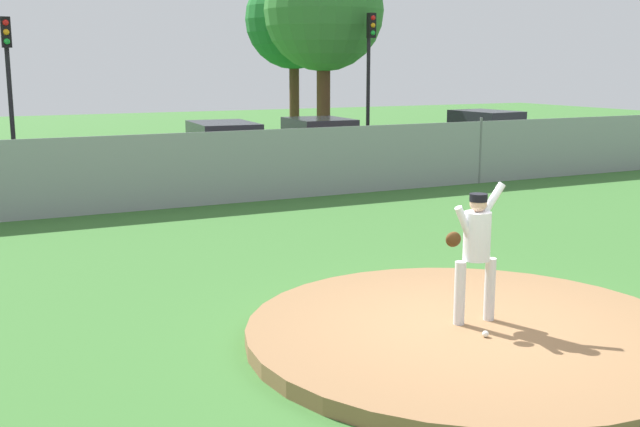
{
  "coord_description": "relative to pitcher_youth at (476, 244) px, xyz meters",
  "views": [
    {
      "loc": [
        -5.42,
        -7.01,
        3.2
      ],
      "look_at": [
        -0.39,
        3.23,
        1.01
      ],
      "focal_mm": 43.4,
      "sensor_mm": 36.0,
      "label": 1
    }
  ],
  "objects": [
    {
      "name": "ground_plane",
      "position": [
        -0.1,
        5.9,
        -1.14
      ],
      "size": [
        80.0,
        80.0,
        0.0
      ],
      "primitive_type": "plane",
      "color": "#386B2D"
    },
    {
      "name": "asphalt_strip",
      "position": [
        -0.1,
        14.4,
        -1.14
      ],
      "size": [
        44.0,
        7.0,
        0.01
      ],
      "primitive_type": "cube",
      "color": "#2B2B2D",
      "rests_on": "ground_plane"
    },
    {
      "name": "pitchers_mound",
      "position": [
        -0.1,
        -0.1,
        -1.05
      ],
      "size": [
        5.31,
        5.31,
        0.19
      ],
      "primitive_type": "cylinder",
      "color": "olive",
      "rests_on": "ground_plane"
    },
    {
      "name": "pitcher_youth",
      "position": [
        0.0,
        0.0,
        0.0
      ],
      "size": [
        0.77,
        0.32,
        1.67
      ],
      "color": "silver",
      "rests_on": "pitchers_mound"
    },
    {
      "name": "baseball",
      "position": [
        -0.2,
        -0.49,
        -0.92
      ],
      "size": [
        0.07,
        0.07,
        0.07
      ],
      "primitive_type": "sphere",
      "color": "white",
      "rests_on": "pitchers_mound"
    },
    {
      "name": "chainlink_fence",
      "position": [
        -0.1,
        9.9,
        -0.29
      ],
      "size": [
        39.19,
        0.07,
        1.8
      ],
      "color": "gray",
      "rests_on": "ground_plane"
    },
    {
      "name": "parked_car_champagne",
      "position": [
        11.43,
        14.41,
        -0.36
      ],
      "size": [
        2.03,
        4.28,
        1.66
      ],
      "color": "tan",
      "rests_on": "ground_plane"
    },
    {
      "name": "parked_car_burgundy",
      "position": [
        1.73,
        13.92,
        -0.37
      ],
      "size": [
        2.14,
        4.6,
        1.6
      ],
      "color": "maroon",
      "rests_on": "ground_plane"
    },
    {
      "name": "parked_car_red",
      "position": [
        4.97,
        14.33,
        -0.39
      ],
      "size": [
        2.09,
        4.14,
        1.59
      ],
      "color": "#A81919",
      "rests_on": "ground_plane"
    },
    {
      "name": "traffic_cone_orange",
      "position": [
        -3.36,
        17.46,
        -0.88
      ],
      "size": [
        0.4,
        0.4,
        0.55
      ],
      "color": "orange",
      "rests_on": "asphalt_strip"
    },
    {
      "name": "traffic_light_near",
      "position": [
        -3.53,
        18.21,
        2.02
      ],
      "size": [
        0.28,
        0.46,
        4.61
      ],
      "color": "black",
      "rests_on": "ground_plane"
    },
    {
      "name": "traffic_light_far",
      "position": [
        9.08,
        18.41,
        2.32
      ],
      "size": [
        0.28,
        0.46,
        5.09
      ],
      "color": "black",
      "rests_on": "ground_plane"
    },
    {
      "name": "tree_leaning_west",
      "position": [
        8.34,
        23.63,
        3.92
      ],
      "size": [
        4.15,
        4.15,
        7.17
      ],
      "color": "#4C331E",
      "rests_on": "ground_plane"
    },
    {
      "name": "tree_broad_right",
      "position": [
        8.47,
        21.06,
        4.15
      ],
      "size": [
        4.76,
        4.76,
        7.7
      ],
      "color": "#4C331E",
      "rests_on": "ground_plane"
    }
  ]
}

